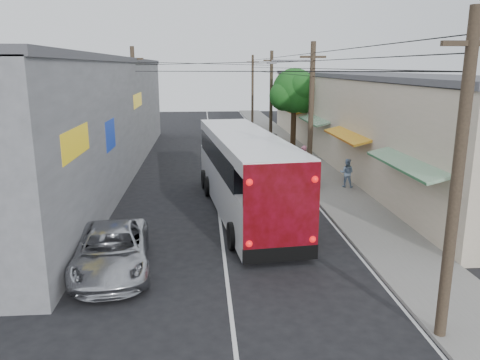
% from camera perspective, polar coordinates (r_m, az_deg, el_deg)
% --- Properties ---
extents(ground, '(120.00, 120.00, 0.00)m').
position_cam_1_polar(ground, '(13.89, -1.20, -15.22)').
color(ground, black).
rests_on(ground, ground).
extents(sidewalk, '(3.00, 80.00, 0.12)m').
position_cam_1_polar(sidewalk, '(33.60, 7.87, 2.14)').
color(sidewalk, slate).
rests_on(sidewalk, ground).
extents(building_right, '(7.09, 40.00, 6.25)m').
position_cam_1_polar(building_right, '(36.26, 14.36, 7.63)').
color(building_right, beige).
rests_on(building_right, ground).
extents(building_left, '(7.20, 36.00, 7.25)m').
position_cam_1_polar(building_left, '(31.28, -19.18, 7.32)').
color(building_left, gray).
rests_on(building_left, ground).
extents(utility_poles, '(11.80, 45.28, 8.00)m').
position_cam_1_polar(utility_poles, '(32.79, 2.14, 9.16)').
color(utility_poles, '#473828').
rests_on(utility_poles, ground).
extents(street_tree, '(4.40, 4.00, 6.60)m').
position_cam_1_polar(street_tree, '(38.95, 6.73, 10.59)').
color(street_tree, '#3F2B19').
rests_on(street_tree, ground).
extents(coach_bus, '(4.05, 13.06, 3.70)m').
position_cam_1_polar(coach_bus, '(21.80, 0.48, 0.98)').
color(coach_bus, white).
rests_on(coach_bus, ground).
extents(jeepney, '(3.06, 5.55, 1.47)m').
position_cam_1_polar(jeepney, '(16.37, -15.36, -8.25)').
color(jeepney, '#B8B9BF').
rests_on(jeepney, ground).
extents(parked_suv, '(2.52, 5.43, 1.53)m').
position_cam_1_polar(parked_suv, '(28.06, 6.39, 1.37)').
color(parked_suv, '#96969E').
rests_on(parked_suv, ground).
extents(parked_car_mid, '(2.35, 4.74, 1.55)m').
position_cam_1_polar(parked_car_mid, '(37.44, 3.61, 4.54)').
color(parked_car_mid, '#28282D').
rests_on(parked_car_mid, ground).
extents(parked_car_far, '(1.96, 4.35, 1.39)m').
position_cam_1_polar(parked_car_far, '(41.40, 1.87, 5.32)').
color(parked_car_far, '#222227').
rests_on(parked_car_far, ground).
extents(pedestrian_near, '(0.78, 0.64, 1.85)m').
position_cam_1_polar(pedestrian_near, '(29.26, 7.70, 2.39)').
color(pedestrian_near, pink).
rests_on(pedestrian_near, sidewalk).
extents(pedestrian_far, '(0.96, 0.86, 1.61)m').
position_cam_1_polar(pedestrian_far, '(26.79, 12.89, 0.85)').
color(pedestrian_far, '#8FADD1').
rests_on(pedestrian_far, sidewalk).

